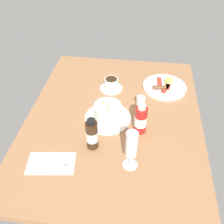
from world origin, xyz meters
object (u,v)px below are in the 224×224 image
at_px(breakfast_plate, 165,86).
at_px(porridge_bowl, 108,113).
at_px(sauce_bottle_brown, 92,135).
at_px(coffee_cup, 111,84).
at_px(creamer_jug, 141,101).
at_px(wine_glass, 131,146).
at_px(cutlery_setting, 52,163).
at_px(sauce_bottle_red, 141,120).

bearing_deg(breakfast_plate, porridge_bowl, -43.26).
xyz_separation_m(sauce_bottle_brown, breakfast_plate, (-0.47, 0.32, -0.06)).
distance_m(coffee_cup, creamer_jug, 0.21).
distance_m(porridge_bowl, wine_glass, 0.30).
bearing_deg(cutlery_setting, sauce_bottle_red, 124.25).
bearing_deg(sauce_bottle_red, wine_glass, -8.09).
bearing_deg(wine_glass, porridge_bowl, -153.68).
bearing_deg(sauce_bottle_red, coffee_cup, -150.72).
height_order(coffee_cup, creamer_jug, coffee_cup).
relative_size(creamer_jug, sauce_bottle_brown, 0.38).
xyz_separation_m(porridge_bowl, sauce_bottle_brown, (0.18, -0.04, 0.03)).
relative_size(porridge_bowl, breakfast_plate, 0.93).
height_order(cutlery_setting, coffee_cup, coffee_cup).
distance_m(porridge_bowl, cutlery_setting, 0.35).
bearing_deg(porridge_bowl, creamer_jug, 129.31).
xyz_separation_m(wine_glass, breakfast_plate, (-0.55, 0.15, -0.10)).
bearing_deg(breakfast_plate, sauce_bottle_red, -19.02).
xyz_separation_m(porridge_bowl, creamer_jug, (-0.12, 0.15, -0.01)).
bearing_deg(coffee_cup, sauce_bottle_brown, -3.29).
height_order(coffee_cup, sauce_bottle_brown, sauce_bottle_brown).
bearing_deg(breakfast_plate, wine_glass, -15.21).
xyz_separation_m(wine_glass, sauce_bottle_brown, (-0.08, -0.17, -0.04)).
bearing_deg(coffee_cup, cutlery_setting, -17.58).
relative_size(cutlery_setting, sauce_bottle_brown, 1.33).
relative_size(wine_glass, sauce_bottle_red, 1.19).
bearing_deg(wine_glass, cutlery_setting, -83.80).
distance_m(coffee_cup, wine_glass, 0.53).
bearing_deg(coffee_cup, wine_glass, 15.84).
relative_size(coffee_cup, sauce_bottle_brown, 0.82).
distance_m(cutlery_setting, creamer_jug, 0.54).
bearing_deg(sauce_bottle_red, cutlery_setting, -55.75).
bearing_deg(porridge_bowl, wine_glass, 26.32).
height_order(wine_glass, sauce_bottle_brown, wine_glass).
relative_size(creamer_jug, sauce_bottle_red, 0.38).
bearing_deg(creamer_jug, sauce_bottle_red, 1.57).
height_order(sauce_bottle_brown, breakfast_plate, sauce_bottle_brown).
height_order(wine_glass, sauce_bottle_red, wine_glass).
distance_m(cutlery_setting, sauce_bottle_red, 0.42).
relative_size(sauce_bottle_brown, breakfast_plate, 0.65).
bearing_deg(sauce_bottle_brown, cutlery_setting, -52.21).
distance_m(wine_glass, breakfast_plate, 0.58).
height_order(sauce_bottle_red, sauce_bottle_brown, same).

